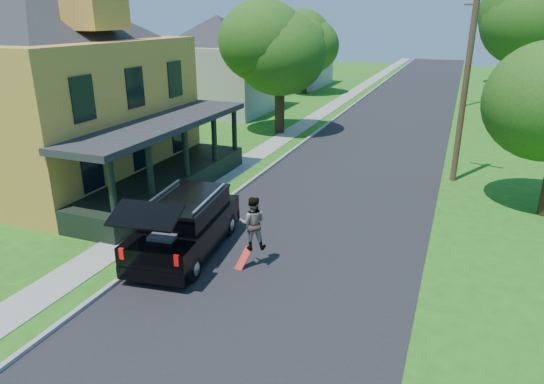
% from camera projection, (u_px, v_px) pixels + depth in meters
% --- Properties ---
extents(ground, '(140.00, 140.00, 0.00)m').
position_uv_depth(ground, '(261.00, 295.00, 13.16)').
color(ground, '#255D12').
rests_on(ground, ground).
extents(street, '(8.00, 120.00, 0.02)m').
position_uv_depth(street, '(382.00, 135.00, 30.66)').
color(street, black).
rests_on(street, ground).
extents(curb, '(0.15, 120.00, 0.12)m').
position_uv_depth(curb, '(320.00, 130.00, 32.04)').
color(curb, gray).
rests_on(curb, ground).
extents(sidewalk, '(1.30, 120.00, 0.03)m').
position_uv_depth(sidewalk, '(298.00, 128.00, 32.57)').
color(sidewalk, gray).
rests_on(sidewalk, ground).
extents(front_walk, '(6.50, 1.20, 0.03)m').
position_uv_depth(front_walk, '(116.00, 185.00, 21.66)').
color(front_walk, gray).
rests_on(front_walk, ground).
extents(main_house, '(15.56, 15.56, 10.10)m').
position_uv_depth(main_house, '(42.00, 70.00, 21.09)').
color(main_house, gold).
rests_on(main_house, ground).
extents(neighbor_house_mid, '(12.78, 12.78, 8.30)m').
position_uv_depth(neighbor_house_mid, '(218.00, 56.00, 37.33)').
color(neighbor_house_mid, '#A6A493').
rests_on(neighbor_house_mid, ground).
extents(neighbor_house_far, '(12.78, 12.78, 8.30)m').
position_uv_depth(neighbor_house_far, '(288.00, 45.00, 51.33)').
color(neighbor_house_far, '#A6A493').
rests_on(neighbor_house_far, ground).
extents(black_suv, '(2.63, 5.48, 2.46)m').
position_uv_depth(black_suv, '(185.00, 225.00, 15.24)').
color(black_suv, black).
rests_on(black_suv, ground).
extents(skateboarder, '(0.95, 0.85, 1.63)m').
position_uv_depth(skateboarder, '(253.00, 223.00, 14.29)').
color(skateboarder, black).
rests_on(skateboarder, ground).
extents(skateboard, '(0.51, 0.53, 0.81)m').
position_uv_depth(skateboard, '(243.00, 261.00, 14.49)').
color(skateboard, red).
rests_on(skateboard, ground).
extents(tree_left_mid, '(6.09, 6.06, 8.73)m').
position_uv_depth(tree_left_mid, '(280.00, 41.00, 29.45)').
color(tree_left_mid, black).
rests_on(tree_left_mid, ground).
extents(tree_left_far, '(6.23, 6.04, 8.29)m').
position_uv_depth(tree_left_far, '(305.00, 36.00, 45.29)').
color(tree_left_far, black).
rests_on(tree_left_far, ground).
extents(tree_right_mid, '(6.77, 6.53, 10.51)m').
position_uv_depth(tree_right_mid, '(526.00, 16.00, 31.83)').
color(tree_right_mid, black).
rests_on(tree_right_mid, ground).
extents(tree_right_far, '(6.03, 5.72, 8.62)m').
position_uv_depth(tree_right_far, '(514.00, 29.00, 51.32)').
color(tree_right_far, black).
rests_on(tree_right_far, ground).
extents(utility_pole_near, '(1.58, 0.57, 9.24)m').
position_uv_depth(utility_pole_near, '(467.00, 75.00, 20.71)').
color(utility_pole_near, '#3D2A1C').
rests_on(utility_pole_near, ground).
extents(utility_pole_far, '(1.66, 0.68, 8.59)m').
position_uv_depth(utility_pole_far, '(469.00, 51.00, 38.86)').
color(utility_pole_far, '#3D2A1C').
rests_on(utility_pole_far, ground).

